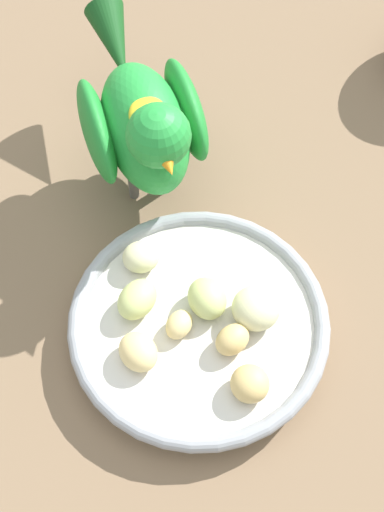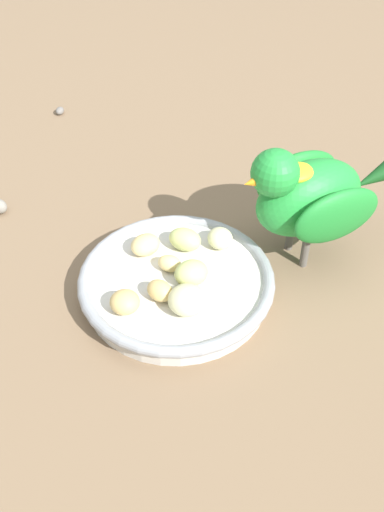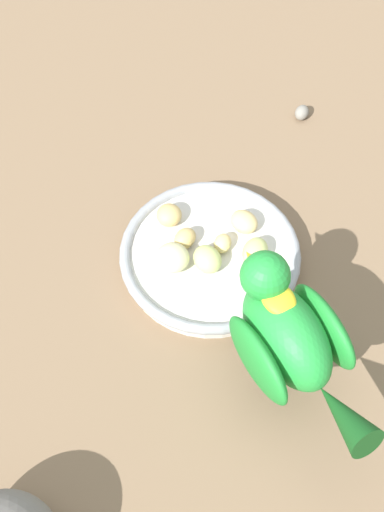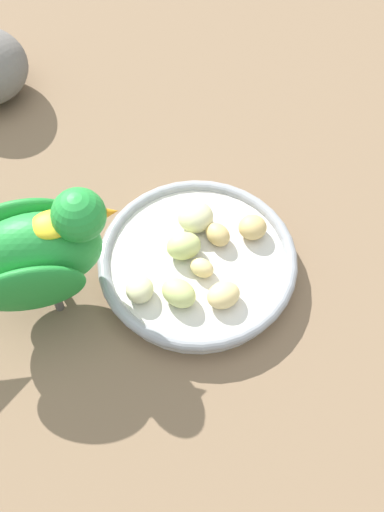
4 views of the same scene
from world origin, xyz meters
name	(u,v)px [view 4 (image 4 of 4)]	position (x,y,z in m)	size (l,w,h in m)	color
ground_plane	(236,273)	(0.00, 0.00, 0.00)	(4.00, 4.00, 0.00)	#7A6047
feeding_bowl	(198,262)	(0.03, -0.03, 0.01)	(0.20, 0.20, 0.03)	beige
apple_piece_0	(184,246)	(0.04, -0.04, 0.03)	(0.03, 0.03, 0.02)	#C6D17A
apple_piece_1	(140,289)	(0.10, -0.03, 0.03)	(0.03, 0.03, 0.02)	beige
apple_piece_2	(202,268)	(0.04, -0.01, 0.03)	(0.02, 0.02, 0.02)	#E5C67F
apple_piece_3	(253,227)	(-0.03, -0.02, 0.03)	(0.03, 0.03, 0.02)	tan
apple_piece_4	(195,217)	(0.01, -0.06, 0.03)	(0.04, 0.04, 0.03)	beige
apple_piece_5	(181,296)	(0.07, 0.00, 0.03)	(0.04, 0.03, 0.02)	#C6D17A
apple_piece_6	(220,233)	(0.00, -0.03, 0.03)	(0.03, 0.02, 0.02)	tan
apple_piece_7	(223,295)	(0.04, 0.03, 0.03)	(0.03, 0.03, 0.02)	#E5C67F
parrot	(31,250)	(0.17, -0.09, 0.08)	(0.20, 0.13, 0.15)	#59544C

